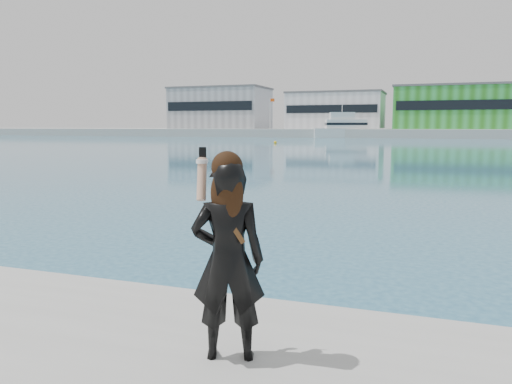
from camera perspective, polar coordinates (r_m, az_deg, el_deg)
far_quay at (r=134.24m, az=18.58°, el=6.43°), size 320.00×40.00×2.00m
warehouse_grey_left at (r=144.10m, az=-4.06°, el=9.54°), size 26.52×16.36×11.50m
warehouse_white at (r=134.44m, az=9.13°, el=9.18°), size 24.48×15.35×9.50m
warehouse_green at (r=132.40m, az=22.18°, el=8.97°), size 30.60×16.36×10.50m
flagpole_left at (r=131.52m, az=1.66°, el=9.21°), size 1.28×0.16×8.00m
motor_yacht at (r=118.15m, az=10.42°, el=7.16°), size 17.09×9.49×7.69m
buoy_far at (r=79.31m, az=2.22°, el=5.57°), size 0.50×0.50×0.50m
woman at (r=4.16m, az=-3.24°, el=-7.12°), size 0.71×0.58×1.77m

